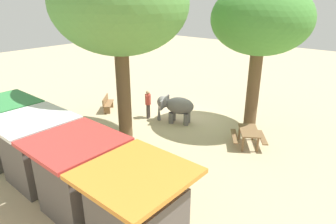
# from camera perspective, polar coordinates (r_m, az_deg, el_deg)

# --- Properties ---
(ground_plane) EXTENTS (60.00, 60.00, 0.00)m
(ground_plane) POSITION_cam_1_polar(r_m,az_deg,el_deg) (16.77, 2.29, -1.25)
(ground_plane) COLOR tan
(elephant) EXTENTS (2.06, 1.63, 1.44)m
(elephant) POSITION_cam_1_polar(r_m,az_deg,el_deg) (15.96, 1.52, 1.10)
(elephant) COLOR slate
(elephant) RESTS_ON ground_plane
(person_handler) EXTENTS (0.32, 0.49, 1.62)m
(person_handler) POSITION_cam_1_polar(r_m,az_deg,el_deg) (16.55, -3.86, 1.91)
(person_handler) COLOR #3F3833
(person_handler) RESTS_ON ground_plane
(shade_tree_main) EXTENTS (4.78, 4.38, 7.15)m
(shade_tree_main) POSITION_cam_1_polar(r_m,az_deg,el_deg) (15.12, 17.35, 16.41)
(shade_tree_main) COLOR brown
(shade_tree_main) RESTS_ON ground_plane
(shade_tree_secondary) EXTENTS (6.05, 5.54, 8.31)m
(shade_tree_secondary) POSITION_cam_1_polar(r_m,az_deg,el_deg) (13.19, -9.46, 19.69)
(shade_tree_secondary) COLOR brown
(shade_tree_secondary) RESTS_ON ground_plane
(wooden_bench) EXTENTS (1.21, 1.33, 0.88)m
(wooden_bench) POSITION_cam_1_polar(r_m,az_deg,el_deg) (18.14, -11.58, 1.68)
(wooden_bench) COLOR olive
(wooden_bench) RESTS_ON ground_plane
(picnic_table_near) EXTENTS (2.07, 2.08, 0.78)m
(picnic_table_near) POSITION_cam_1_polar(r_m,az_deg,el_deg) (14.04, 15.24, -4.07)
(picnic_table_near) COLOR brown
(picnic_table_near) RESTS_ON ground_plane
(market_stall_orange) EXTENTS (2.50, 2.50, 2.52)m
(market_stall_orange) POSITION_cam_1_polar(r_m,az_deg,el_deg) (8.09, -5.86, -19.61)
(market_stall_orange) COLOR #59514C
(market_stall_orange) RESTS_ON ground_plane
(market_stall_red) EXTENTS (2.50, 2.50, 2.52)m
(market_stall_red) POSITION_cam_1_polar(r_m,az_deg,el_deg) (9.79, -16.76, -12.40)
(market_stall_red) COLOR #59514C
(market_stall_red) RESTS_ON ground_plane
(market_stall_white) EXTENTS (2.50, 2.50, 2.52)m
(market_stall_white) POSITION_cam_1_polar(r_m,az_deg,el_deg) (11.82, -23.82, -7.25)
(market_stall_white) COLOR #59514C
(market_stall_white) RESTS_ON ground_plane
(market_stall_green) EXTENTS (2.50, 2.50, 2.52)m
(market_stall_green) POSITION_cam_1_polar(r_m,az_deg,el_deg) (14.04, -28.63, -3.59)
(market_stall_green) COLOR #59514C
(market_stall_green) RESTS_ON ground_plane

